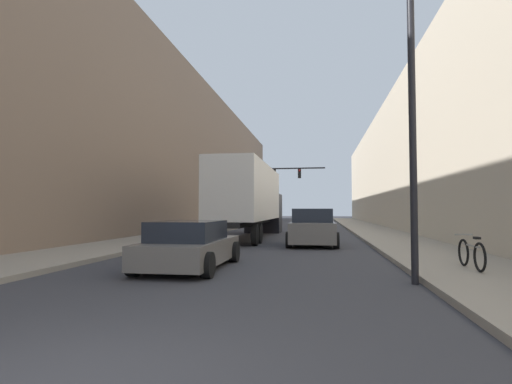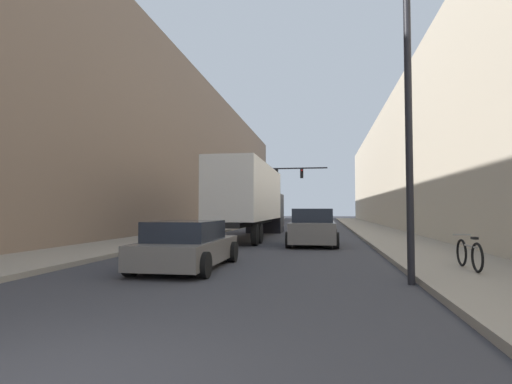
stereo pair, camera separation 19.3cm
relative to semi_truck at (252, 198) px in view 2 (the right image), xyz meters
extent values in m
cube|color=gray|center=(7.99, 9.79, -2.25)|extent=(3.47, 80.00, 0.15)
cube|color=gray|center=(-4.66, 9.79, -2.25)|extent=(3.47, 80.00, 0.15)
cube|color=beige|center=(12.73, 9.79, 3.28)|extent=(6.00, 80.00, 11.22)
cube|color=#846B56|center=(-9.40, 9.79, 4.50)|extent=(6.00, 80.00, 13.65)
cube|color=silver|center=(0.00, -1.05, 0.28)|extent=(2.46, 10.68, 3.02)
cube|color=black|center=(0.00, -1.05, -1.38)|extent=(1.23, 10.68, 0.24)
cube|color=black|center=(0.00, 5.48, -0.94)|extent=(2.46, 2.38, 2.77)
cylinder|color=black|center=(-1.08, -5.19, -1.83)|extent=(0.25, 1.00, 1.00)
cylinder|color=black|center=(1.08, -5.19, -1.83)|extent=(0.25, 1.00, 1.00)
cylinder|color=black|center=(-1.08, -3.99, -1.83)|extent=(0.25, 1.00, 1.00)
cylinder|color=black|center=(1.08, -3.99, -1.83)|extent=(0.25, 1.00, 1.00)
cylinder|color=black|center=(-1.08, 5.48, -1.83)|extent=(0.25, 1.00, 1.00)
cylinder|color=black|center=(1.08, 5.48, -1.83)|extent=(0.25, 1.00, 1.00)
cube|color=slate|center=(0.41, -12.40, -1.84)|extent=(1.89, 4.34, 0.62)
cube|color=#1E232D|center=(0.41, -12.62, -1.26)|extent=(1.66, 2.39, 0.54)
cylinder|color=black|center=(-0.54, -10.93, -2.01)|extent=(0.25, 0.64, 0.64)
cylinder|color=black|center=(1.35, -10.93, -2.01)|extent=(0.25, 0.64, 0.64)
cylinder|color=black|center=(-0.54, -13.97, -2.01)|extent=(0.25, 0.64, 0.64)
cylinder|color=black|center=(1.35, -13.97, -2.01)|extent=(0.25, 0.64, 0.64)
cube|color=slate|center=(3.71, -4.50, -1.69)|extent=(2.00, 4.44, 0.89)
cube|color=#1E232D|center=(3.71, -4.73, -0.94)|extent=(1.76, 2.44, 0.61)
cylinder|color=black|center=(2.71, -2.99, -1.97)|extent=(0.25, 0.70, 0.70)
cylinder|color=black|center=(4.71, -2.99, -1.97)|extent=(0.25, 0.70, 0.70)
cylinder|color=black|center=(2.71, -6.12, -1.97)|extent=(0.25, 0.70, 0.70)
cylinder|color=black|center=(4.71, -6.12, -1.97)|extent=(0.25, 0.70, 0.70)
cylinder|color=black|center=(-2.78, 15.26, 0.65)|extent=(0.20, 0.20, 5.95)
cube|color=black|center=(0.89, 15.26, 3.33)|extent=(7.35, 0.12, 0.12)
cube|color=black|center=(-0.33, 15.26, 2.82)|extent=(0.30, 0.24, 0.90)
sphere|color=gold|center=(-0.33, 15.12, 2.82)|extent=(0.18, 0.18, 0.18)
cube|color=black|center=(2.12, 15.26, 2.82)|extent=(0.30, 0.24, 0.90)
sphere|color=red|center=(2.12, 15.12, 3.10)|extent=(0.18, 0.18, 0.18)
cylinder|color=black|center=(6.11, -13.98, 1.48)|extent=(0.16, 0.16, 7.61)
torus|color=black|center=(7.82, -12.95, -1.82)|extent=(0.06, 0.72, 0.72)
torus|color=black|center=(7.82, -11.85, -1.82)|extent=(0.06, 0.72, 0.72)
cube|color=gray|center=(7.82, -12.40, -1.59)|extent=(0.04, 1.11, 0.04)
cube|color=black|center=(7.82, -12.80, -1.37)|extent=(0.12, 0.20, 0.06)
cube|color=gray|center=(7.82, -11.90, -1.34)|extent=(0.44, 0.04, 0.04)
camera|label=1|loc=(4.03, -23.32, -0.67)|focal=28.00mm
camera|label=2|loc=(4.22, -23.29, -0.67)|focal=28.00mm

